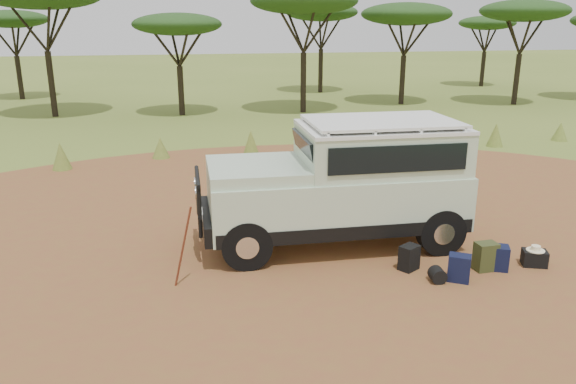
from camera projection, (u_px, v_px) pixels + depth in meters
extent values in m
plane|color=olive|center=(319.00, 259.00, 10.88)|extent=(140.00, 140.00, 0.00)
cylinder|color=brown|center=(319.00, 259.00, 10.88)|extent=(23.00, 23.00, 0.01)
cone|color=olive|center=(61.00, 156.00, 17.31)|extent=(0.60, 0.60, 0.85)
cone|color=olive|center=(161.00, 148.00, 18.78)|extent=(0.60, 0.60, 0.70)
cone|color=olive|center=(251.00, 143.00, 18.98)|extent=(0.60, 0.60, 0.90)
cone|color=olive|center=(339.00, 143.00, 19.22)|extent=(0.60, 0.60, 0.80)
cone|color=olive|center=(412.00, 136.00, 20.48)|extent=(0.60, 0.60, 0.75)
cone|color=olive|center=(496.00, 135.00, 20.51)|extent=(0.60, 0.60, 0.85)
cone|color=olive|center=(560.00, 132.00, 21.51)|extent=(0.60, 0.60, 0.70)
cylinder|color=black|center=(52.00, 84.00, 26.59)|extent=(0.28, 0.28, 3.06)
cylinder|color=black|center=(181.00, 91.00, 27.15)|extent=(0.28, 0.28, 2.34)
ellipsoid|color=#143312|center=(177.00, 24.00, 26.24)|extent=(4.20, 4.20, 1.05)
cylinder|color=black|center=(303.00, 83.00, 27.90)|extent=(0.28, 0.28, 2.93)
ellipsoid|color=#143312|center=(304.00, 1.00, 26.76)|extent=(5.20, 5.20, 1.30)
cylinder|color=black|center=(402.00, 80.00, 30.74)|extent=(0.28, 0.28, 2.61)
ellipsoid|color=#143312|center=(406.00, 14.00, 29.72)|extent=(4.80, 4.80, 1.20)
cylinder|color=black|center=(516.00, 79.00, 30.53)|extent=(0.28, 0.28, 2.70)
ellipsoid|color=#143312|center=(525.00, 11.00, 29.48)|extent=(4.60, 4.60, 1.15)
cylinder|color=black|center=(20.00, 78.00, 32.61)|extent=(0.28, 0.28, 2.48)
ellipsoid|color=#143312|center=(12.00, 19.00, 31.65)|extent=(4.00, 4.00, 1.00)
cylinder|color=black|center=(321.00, 71.00, 35.73)|extent=(0.28, 0.28, 2.70)
ellipsoid|color=#143312|center=(322.00, 12.00, 34.68)|extent=(4.50, 4.50, 1.12)
cylinder|color=black|center=(483.00, 69.00, 39.13)|extent=(0.28, 0.28, 2.34)
ellipsoid|color=#143312|center=(487.00, 23.00, 38.22)|extent=(3.80, 3.80, 0.95)
cube|color=beige|center=(335.00, 197.00, 11.37)|extent=(5.13, 2.24, 1.07)
cube|color=black|center=(335.00, 216.00, 11.49)|extent=(5.03, 2.28, 0.27)
cube|color=beige|center=(380.00, 149.00, 11.25)|extent=(3.20, 2.10, 0.84)
cube|color=white|center=(381.00, 127.00, 11.11)|extent=(3.20, 2.14, 0.07)
cube|color=white|center=(381.00, 121.00, 11.08)|extent=(2.95, 2.00, 0.06)
cube|color=beige|center=(256.00, 170.00, 10.90)|extent=(1.93, 2.01, 0.23)
cube|color=black|center=(305.00, 150.00, 10.97)|extent=(0.24, 1.71, 0.59)
cube|color=black|center=(399.00, 159.00, 10.27)|extent=(2.67, 0.13, 0.51)
cube|color=black|center=(364.00, 137.00, 12.19)|extent=(2.67, 0.13, 0.51)
cube|color=black|center=(454.00, 146.00, 11.52)|extent=(0.11, 1.67, 0.46)
cube|color=black|center=(207.00, 220.00, 11.02)|extent=(0.22, 2.05, 0.38)
cylinder|color=black|center=(197.00, 177.00, 10.73)|extent=(0.12, 1.46, 0.08)
cylinder|color=black|center=(199.00, 206.00, 10.91)|extent=(0.12, 1.46, 0.08)
cylinder|color=silver|center=(197.00, 193.00, 10.50)|extent=(0.09, 0.25, 0.25)
cylinder|color=silver|center=(196.00, 183.00, 11.09)|extent=(0.09, 0.25, 0.25)
cube|color=white|center=(202.00, 214.00, 10.96)|extent=(0.06, 0.47, 0.14)
cylinder|color=black|center=(299.00, 146.00, 11.95)|extent=(0.09, 0.09, 0.93)
cylinder|color=black|center=(247.00, 245.00, 10.35)|extent=(0.96, 0.34, 0.95)
cylinder|color=black|center=(237.00, 213.00, 12.05)|extent=(0.96, 0.34, 0.95)
cylinder|color=black|center=(441.00, 231.00, 11.00)|extent=(0.96, 0.34, 0.95)
cylinder|color=black|center=(406.00, 203.00, 12.71)|extent=(0.96, 0.34, 0.95)
cylinder|color=maroon|center=(183.00, 247.00, 9.54)|extent=(0.38, 0.20, 1.49)
cube|color=black|center=(409.00, 258.00, 10.36)|extent=(0.43, 0.40, 0.48)
cube|color=black|center=(459.00, 268.00, 9.90)|extent=(0.46, 0.43, 0.49)
cube|color=#40441F|center=(486.00, 257.00, 10.33)|extent=(0.40, 0.30, 0.54)
cube|color=black|center=(496.00, 258.00, 10.38)|extent=(0.51, 0.46, 0.47)
cube|color=black|center=(534.00, 258.00, 10.55)|extent=(0.52, 0.45, 0.31)
cylinder|color=black|center=(437.00, 275.00, 9.89)|extent=(0.30, 0.30, 0.27)
cylinder|color=#F4E6B7|center=(535.00, 250.00, 10.50)|extent=(0.34, 0.34, 0.01)
cylinder|color=#F4E6B7|center=(536.00, 248.00, 10.49)|extent=(0.17, 0.17, 0.08)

